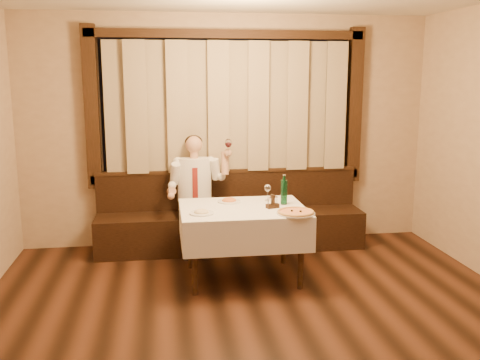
{
  "coord_description": "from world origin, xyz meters",
  "views": [
    {
      "loc": [
        -0.79,
        -3.52,
        2.08
      ],
      "look_at": [
        0.0,
        1.9,
        1.0
      ],
      "focal_mm": 40.0,
      "sensor_mm": 36.0,
      "label": 1
    }
  ],
  "objects": [
    {
      "name": "banquette",
      "position": [
        0.0,
        2.72,
        0.31
      ],
      "size": [
        3.2,
        0.61,
        0.94
      ],
      "color": "black",
      "rests_on": "ground"
    },
    {
      "name": "cruet_caddy",
      "position": [
        0.29,
        1.63,
        0.81
      ],
      "size": [
        0.14,
        0.1,
        0.14
      ],
      "rotation": [
        0.0,
        0.0,
        0.34
      ],
      "color": "black",
      "rests_on": "dining_table"
    },
    {
      "name": "pasta_cream",
      "position": [
        -0.44,
        1.5,
        0.79
      ],
      "size": [
        0.24,
        0.24,
        0.08
      ],
      "rotation": [
        0.0,
        0.0,
        0.18
      ],
      "color": "white",
      "rests_on": "dining_table"
    },
    {
      "name": "pasta_red",
      "position": [
        -0.11,
        1.94,
        0.79
      ],
      "size": [
        0.25,
        0.25,
        0.08
      ],
      "rotation": [
        0.0,
        0.0,
        0.04
      ],
      "color": "white",
      "rests_on": "dining_table"
    },
    {
      "name": "room",
      "position": [
        -0.0,
        0.97,
        1.5
      ],
      "size": [
        5.01,
        6.01,
        2.81
      ],
      "color": "black",
      "rests_on": "ground"
    },
    {
      "name": "green_bottle",
      "position": [
        0.44,
        1.77,
        0.89
      ],
      "size": [
        0.07,
        0.07,
        0.31
      ],
      "rotation": [
        0.0,
        0.0,
        0.36
      ],
      "color": "#104E2A",
      "rests_on": "dining_table"
    },
    {
      "name": "table_wine_glass",
      "position": [
        0.3,
        1.94,
        0.89
      ],
      "size": [
        0.07,
        0.07,
        0.18
      ],
      "rotation": [
        0.0,
        0.0,
        -0.32
      ],
      "color": "white",
      "rests_on": "dining_table"
    },
    {
      "name": "seated_man",
      "position": [
        -0.42,
        2.63,
        0.81
      ],
      "size": [
        0.75,
        0.56,
        1.39
      ],
      "color": "black",
      "rests_on": "ground"
    },
    {
      "name": "pizza",
      "position": [
        0.47,
        1.36,
        0.77
      ],
      "size": [
        0.38,
        0.38,
        0.04
      ],
      "rotation": [
        0.0,
        0.0,
        -0.42
      ],
      "color": "white",
      "rests_on": "dining_table"
    },
    {
      "name": "dining_table",
      "position": [
        0.0,
        1.7,
        0.65
      ],
      "size": [
        1.27,
        0.97,
        0.76
      ],
      "color": "black",
      "rests_on": "ground"
    }
  ]
}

